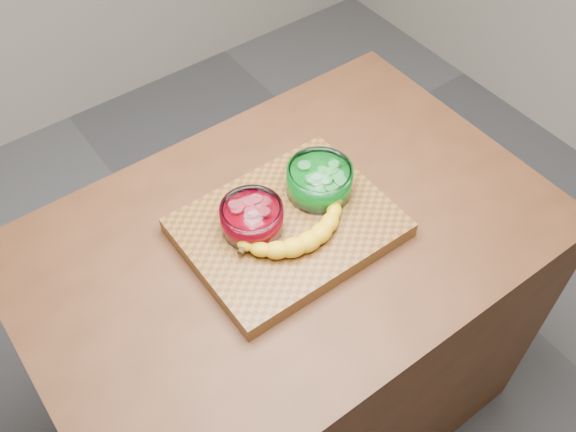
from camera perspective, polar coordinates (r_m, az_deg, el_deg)
ground at (r=2.21m, az=0.00°, el=-16.13°), size 3.50×3.50×0.00m
counter at (r=1.81m, az=0.00°, el=-10.39°), size 1.20×0.80×0.90m
cutting_board at (r=1.42m, az=0.00°, el=-1.03°), size 0.45×0.35×0.04m
bowl_red at (r=1.37m, az=-3.23°, el=-0.17°), size 0.14×0.14×0.06m
bowl_green at (r=1.44m, az=2.81°, el=3.17°), size 0.15×0.15×0.07m
banana at (r=1.36m, az=1.02°, el=-1.28°), size 0.30×0.14×0.04m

